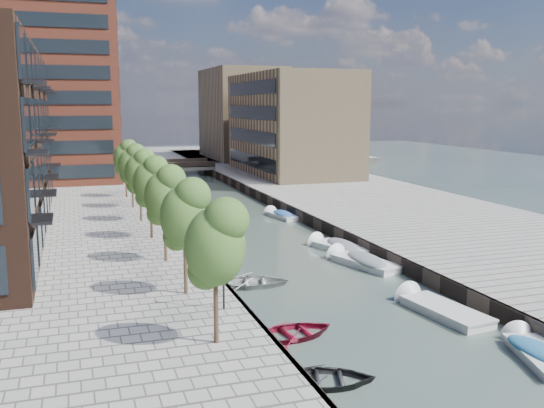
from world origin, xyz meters
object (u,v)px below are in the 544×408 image
tree_5 (131,162)px  sloop_0 (324,384)px  tree_2 (164,193)px  tree_4 (140,170)px  motorboat_4 (338,247)px  tree_6 (125,156)px  sloop_4 (179,222)px  tree_3 (150,180)px  motorboat_0 (537,353)px  car (252,166)px  motorboat_1 (361,262)px  sloop_2 (293,337)px  motorboat_3 (281,215)px  bridge (169,167)px  sloop_3 (251,286)px  sloop_1 (198,249)px  tree_0 (215,241)px  motorboat_2 (435,309)px  tree_1 (184,212)px

tree_5 → sloop_0: size_ratio=1.46×
tree_2 → tree_4: (0.00, 14.00, 0.00)m
sloop_0 → motorboat_4: motorboat_4 is taller
tree_2 → motorboat_4: 14.46m
tree_5 → tree_6: bearing=90.0°
sloop_4 → tree_3: bearing=146.0°
sloop_0 → motorboat_0: size_ratio=0.81×
sloop_4 → car: bearing=-42.0°
motorboat_1 → tree_5: bearing=119.8°
tree_2 → car: tree_2 is taller
sloop_2 → motorboat_3: bearing=-27.0°
tree_4 → sloop_0: tree_4 is taller
tree_5 → tree_2: bearing=-90.0°
tree_2 → tree_5: 21.00m
bridge → motorboat_1: size_ratio=2.19×
bridge → sloop_3: bridge is taller
tree_2 → sloop_1: (3.32, 6.55, -5.31)m
sloop_2 → tree_3: bearing=3.1°
tree_5 → motorboat_1: 26.43m
bridge → sloop_3: 57.94m
tree_0 → sloop_1: tree_0 is taller
motorboat_4 → motorboat_1: bearing=-94.2°
motorboat_2 → sloop_3: bearing=137.1°
tree_6 → motorboat_0: tree_6 is taller
bridge → motorboat_1: bearing=-85.5°
sloop_3 → sloop_4: size_ratio=0.92×
tree_3 → motorboat_0: 28.38m
sloop_0 → sloop_2: size_ratio=0.98×
tree_0 → tree_4: same height
bridge → tree_6: (-8.50, -26.00, 3.92)m
motorboat_0 → motorboat_1: motorboat_1 is taller
tree_4 → motorboat_4: size_ratio=1.05×
tree_0 → tree_6: size_ratio=1.00×
sloop_1 → motorboat_4: (9.90, -3.64, 0.22)m
tree_4 → motorboat_3: bearing=11.6°
tree_6 → motorboat_2: (12.42, -39.15, -5.20)m
tree_6 → sloop_4: tree_6 is taller
motorboat_2 → car: car is taller
tree_3 → motorboat_4: tree_3 is taller
tree_1 → tree_6: size_ratio=1.00×
tree_1 → motorboat_2: (12.42, -4.15, -5.20)m
tree_5 → sloop_4: (3.74, -3.54, -5.31)m
tree_0 → sloop_2: (4.12, 1.91, -5.31)m
sloop_4 → tree_4: bearing=118.4°
tree_2 → car: size_ratio=1.59×
tree_6 → tree_3: bearing=-90.0°
motorboat_2 → motorboat_3: size_ratio=1.22×
tree_4 → sloop_3: 19.10m
bridge → tree_1: size_ratio=2.18×
tree_4 → tree_6: (0.00, 14.00, 0.00)m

